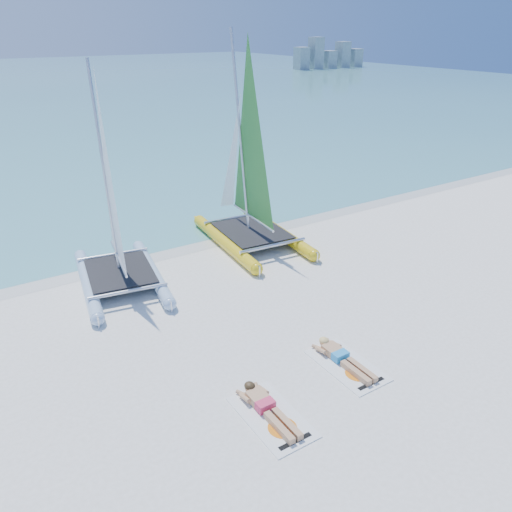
# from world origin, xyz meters

# --- Properties ---
(ground) EXTENTS (140.00, 140.00, 0.00)m
(ground) POSITION_xyz_m (0.00, 0.00, 0.00)
(ground) COLOR white
(ground) RESTS_ON ground
(wet_sand_strip) EXTENTS (140.00, 1.40, 0.01)m
(wet_sand_strip) POSITION_xyz_m (0.00, 5.50, 0.00)
(wet_sand_strip) COLOR silver
(wet_sand_strip) RESTS_ON ground
(distant_skyline) EXTENTS (14.00, 2.00, 5.00)m
(distant_skyline) POSITION_xyz_m (53.71, 62.00, 1.94)
(distant_skyline) COLOR #A2A9B2
(distant_skyline) RESTS_ON ground
(catamaran_blue) EXTENTS (2.92, 4.92, 6.32)m
(catamaran_blue) POSITION_xyz_m (-2.75, 4.12, 1.89)
(catamaran_blue) COLOR #A7C4DC
(catamaran_blue) RESTS_ON ground
(catamaran_yellow) EXTENTS (2.90, 5.63, 7.06)m
(catamaran_yellow) POSITION_xyz_m (2.13, 5.05, 2.22)
(catamaran_yellow) COLOR yellow
(catamaran_yellow) RESTS_ON ground
(towel_a) EXTENTS (1.00, 1.85, 0.02)m
(towel_a) POSITION_xyz_m (-2.15, -2.92, 0.01)
(towel_a) COLOR white
(towel_a) RESTS_ON ground
(sunbather_a) EXTENTS (0.37, 1.73, 0.26)m
(sunbather_a) POSITION_xyz_m (-2.15, -2.73, 0.12)
(sunbather_a) COLOR tan
(sunbather_a) RESTS_ON towel_a
(towel_b) EXTENTS (1.00, 1.85, 0.02)m
(towel_b) POSITION_xyz_m (0.16, -2.49, 0.01)
(towel_b) COLOR white
(towel_b) RESTS_ON ground
(sunbather_b) EXTENTS (0.37, 1.73, 0.26)m
(sunbather_b) POSITION_xyz_m (0.16, -2.30, 0.12)
(sunbather_b) COLOR tan
(sunbather_b) RESTS_ON towel_b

